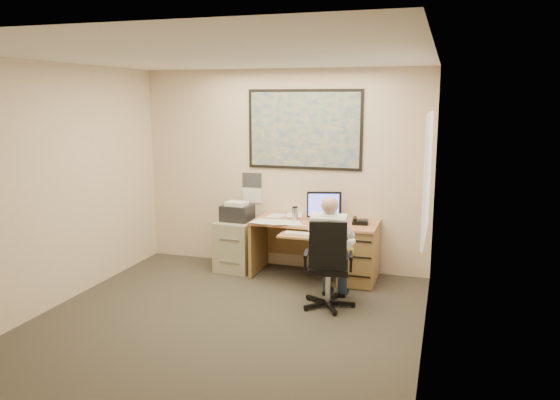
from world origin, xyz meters
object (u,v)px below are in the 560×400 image
(person, at_px, (329,252))
(desk, at_px, (341,246))
(filing_cabinet, at_px, (238,240))
(office_chair, at_px, (326,282))

(person, bearing_deg, desk, 93.61)
(filing_cabinet, relative_size, office_chair, 0.92)
(desk, xyz_separation_m, person, (0.04, -0.95, 0.19))
(filing_cabinet, bearing_deg, desk, 3.90)
(desk, height_order, filing_cabinet, desk)
(filing_cabinet, xyz_separation_m, office_chair, (1.47, -1.04, -0.10))
(office_chair, height_order, person, person)
(office_chair, bearing_deg, filing_cabinet, 134.94)
(filing_cabinet, bearing_deg, office_chair, -31.22)
(person, bearing_deg, filing_cabinet, 147.99)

